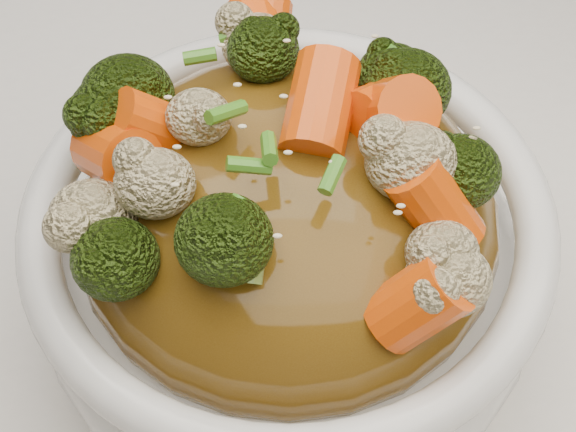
{
  "coord_description": "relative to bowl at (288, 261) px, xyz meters",
  "views": [
    {
      "loc": [
        -0.06,
        -0.27,
        1.15
      ],
      "look_at": [
        -0.06,
        -0.03,
        0.83
      ],
      "focal_mm": 55.0,
      "sensor_mm": 36.0,
      "label": 1
    }
  ],
  "objects": [
    {
      "name": "carrots",
      "position": [
        0.0,
        -0.0,
        0.1
      ],
      "size": [
        0.2,
        0.2,
        0.05
      ],
      "primitive_type": null,
      "rotation": [
        0.0,
        0.0,
        0.09
      ],
      "color": "#F35107",
      "rests_on": "sauce_base"
    },
    {
      "name": "broccoli",
      "position": [
        0.0,
        -0.0,
        0.1
      ],
      "size": [
        0.2,
        0.2,
        0.05
      ],
      "primitive_type": null,
      "rotation": [
        0.0,
        0.0,
        0.09
      ],
      "color": "black",
      "rests_on": "sauce_base"
    },
    {
      "name": "scallions",
      "position": [
        0.0,
        -0.0,
        0.1
      ],
      "size": [
        0.15,
        0.15,
        0.02
      ],
      "primitive_type": null,
      "rotation": [
        0.0,
        0.0,
        0.09
      ],
      "color": "#40851E",
      "rests_on": "sauce_base"
    },
    {
      "name": "tablecloth",
      "position": [
        0.06,
        0.03,
        -0.07
      ],
      "size": [
        1.2,
        0.8,
        0.04
      ],
      "primitive_type": "cube",
      "color": "white",
      "rests_on": "dining_table"
    },
    {
      "name": "sauce_base",
      "position": [
        0.0,
        -0.0,
        0.03
      ],
      "size": [
        0.2,
        0.2,
        0.1
      ],
      "primitive_type": "ellipsoid",
      "rotation": [
        0.0,
        0.0,
        0.09
      ],
      "color": "#5A3C0F",
      "rests_on": "bowl"
    },
    {
      "name": "sesame_seeds",
      "position": [
        0.0,
        -0.0,
        0.1
      ],
      "size": [
        0.18,
        0.18,
        0.01
      ],
      "primitive_type": null,
      "rotation": [
        0.0,
        0.0,
        0.09
      ],
      "color": "beige",
      "rests_on": "sauce_base"
    },
    {
      "name": "cauliflower",
      "position": [
        0.0,
        -0.0,
        0.1
      ],
      "size": [
        0.2,
        0.2,
        0.04
      ],
      "primitive_type": null,
      "rotation": [
        0.0,
        0.0,
        0.09
      ],
      "color": "beige",
      "rests_on": "sauce_base"
    },
    {
      "name": "bowl",
      "position": [
        0.0,
        0.0,
        0.0
      ],
      "size": [
        0.26,
        0.26,
        0.09
      ],
      "primitive_type": null,
      "rotation": [
        0.0,
        0.0,
        0.09
      ],
      "color": "white",
      "rests_on": "tablecloth"
    }
  ]
}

